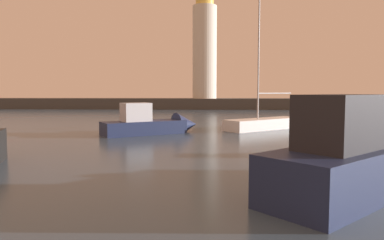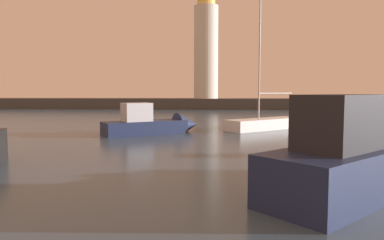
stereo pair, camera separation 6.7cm
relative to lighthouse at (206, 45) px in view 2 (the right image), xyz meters
name	(u,v)px [view 2 (the right image)]	position (x,y,z in m)	size (l,w,h in m)	color
ground_plane	(198,126)	(-0.13, -29.62, -10.40)	(220.00, 220.00, 0.00)	#384C60
breakwater	(205,104)	(-0.13, 0.00, -9.54)	(86.72, 5.69, 1.72)	#423F3D
lighthouse	(206,45)	(0.00, 0.00, 0.00)	(3.94, 3.94, 18.32)	silver
motorboat_1	(369,158)	(5.73, -49.13, -9.46)	(7.44, 7.15, 3.09)	#1E284C
motorboat_3	(157,124)	(-2.73, -35.35, -9.76)	(6.81, 5.29, 2.53)	#1E284C
sailboat_moored	(265,123)	(5.10, -32.19, -9.90)	(6.46, 5.72, 11.55)	white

